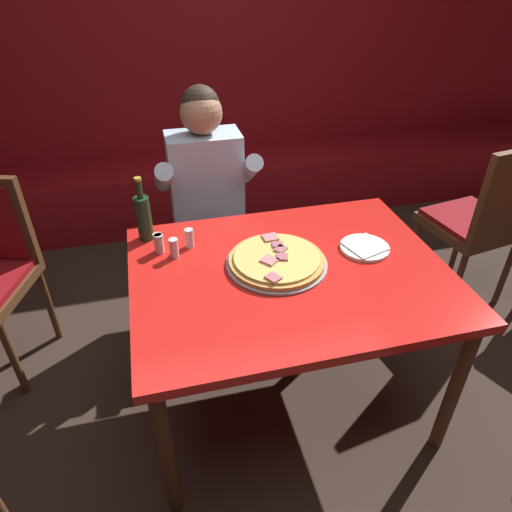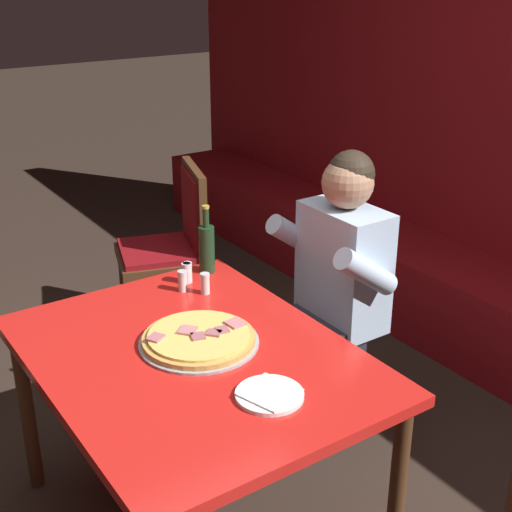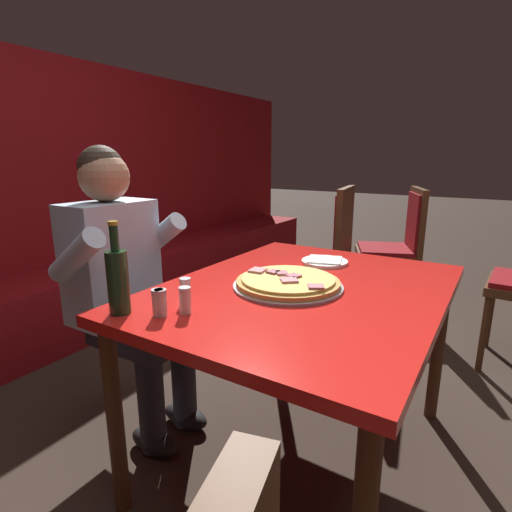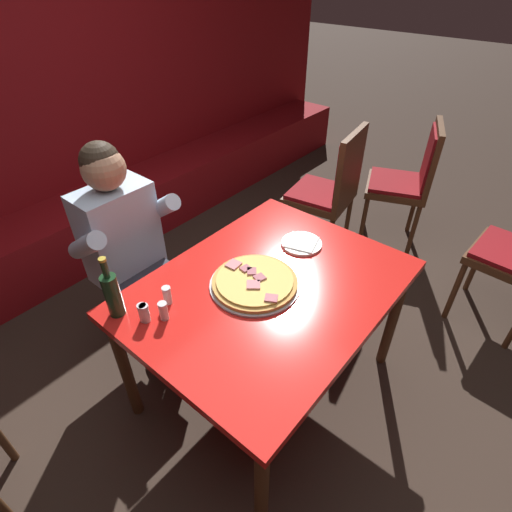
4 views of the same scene
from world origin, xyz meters
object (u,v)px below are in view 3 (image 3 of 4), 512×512
(shaker_parmesan, at_px, (161,304))
(shaker_black_pepper, at_px, (186,292))
(dining_chair_near_left, at_px, (326,249))
(main_dining_table, at_px, (304,306))
(shaker_red_pepper_flakes, at_px, (185,302))
(beer_bottle, at_px, (118,279))
(pizza, at_px, (288,283))
(dining_chair_by_booth, at_px, (398,242))
(shaker_oregano, at_px, (158,304))
(plate_white_paper, at_px, (325,261))
(diner_seated_blue_shirt, at_px, (126,280))

(shaker_parmesan, height_order, shaker_black_pepper, same)
(dining_chair_near_left, bearing_deg, main_dining_table, -161.58)
(shaker_parmesan, bearing_deg, shaker_red_pepper_flakes, -40.59)
(main_dining_table, xyz_separation_m, beer_bottle, (-0.55, 0.38, 0.19))
(pizza, relative_size, dining_chair_by_booth, 0.41)
(shaker_oregano, relative_size, shaker_red_pepper_flakes, 1.00)
(shaker_black_pepper, height_order, shaker_red_pepper_flakes, same)
(main_dining_table, bearing_deg, dining_chair_by_booth, 1.78)
(pizza, bearing_deg, shaker_black_pepper, 146.46)
(plate_white_paper, distance_m, dining_chair_near_left, 0.99)
(plate_white_paper, height_order, shaker_parmesan, shaker_parmesan)
(main_dining_table, distance_m, dining_chair_by_booth, 1.80)
(pizza, relative_size, shaker_parmesan, 4.80)
(shaker_parmesan, distance_m, diner_seated_blue_shirt, 0.58)
(pizza, distance_m, shaker_red_pepper_flakes, 0.43)
(plate_white_paper, relative_size, dining_chair_near_left, 0.20)
(beer_bottle, bearing_deg, plate_white_paper, -19.28)
(beer_bottle, height_order, shaker_oregano, beer_bottle)
(plate_white_paper, relative_size, shaker_black_pepper, 2.44)
(beer_bottle, bearing_deg, shaker_oregano, -68.75)
(beer_bottle, bearing_deg, shaker_parmesan, -68.52)
(plate_white_paper, distance_m, shaker_oregano, 0.88)
(main_dining_table, bearing_deg, plate_white_paper, 10.58)
(dining_chair_by_booth, bearing_deg, diner_seated_blue_shirt, 160.78)
(pizza, relative_size, diner_seated_blue_shirt, 0.32)
(diner_seated_blue_shirt, height_order, dining_chair_by_booth, diner_seated_blue_shirt)
(plate_white_paper, bearing_deg, shaker_red_pepper_flakes, 170.07)
(pizza, xyz_separation_m, shaker_black_pepper, (-0.33, 0.22, 0.02))
(dining_chair_by_booth, bearing_deg, shaker_oregano, 174.88)
(pizza, distance_m, beer_bottle, 0.61)
(beer_bottle, height_order, dining_chair_near_left, beer_bottle)
(shaker_parmesan, distance_m, shaker_oregano, 0.01)
(pizza, distance_m, diner_seated_blue_shirt, 0.73)
(plate_white_paper, relative_size, shaker_oregano, 2.44)
(shaker_black_pepper, bearing_deg, diner_seated_blue_shirt, 71.94)
(shaker_oregano, xyz_separation_m, dining_chair_by_booth, (2.30, -0.21, -0.20))
(shaker_oregano, bearing_deg, dining_chair_near_left, 5.14)
(dining_chair_near_left, bearing_deg, beer_bottle, -178.76)
(plate_white_paper, xyz_separation_m, shaker_red_pepper_flakes, (-0.79, 0.14, 0.03))
(beer_bottle, bearing_deg, diner_seated_blue_shirt, 48.03)
(plate_white_paper, relative_size, shaker_red_pepper_flakes, 2.44)
(main_dining_table, xyz_separation_m, diner_seated_blue_shirt, (-0.21, 0.75, 0.03))
(shaker_black_pepper, distance_m, dining_chair_near_left, 1.65)
(shaker_black_pepper, relative_size, dining_chair_near_left, 0.08)
(beer_bottle, height_order, diner_seated_blue_shirt, diner_seated_blue_shirt)
(dining_chair_by_booth, bearing_deg, pizza, -179.83)
(diner_seated_blue_shirt, bearing_deg, dining_chair_by_booth, -19.22)
(shaker_black_pepper, height_order, diner_seated_blue_shirt, diner_seated_blue_shirt)
(shaker_red_pepper_flakes, height_order, dining_chair_near_left, dining_chair_near_left)
(plate_white_paper, relative_size, shaker_parmesan, 2.44)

